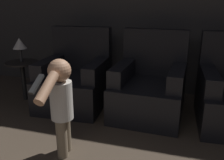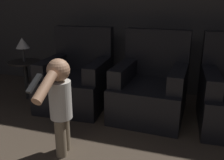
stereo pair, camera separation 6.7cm
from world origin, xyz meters
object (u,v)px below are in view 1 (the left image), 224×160
person_toddler (61,101)px  lamp (20,44)px  armchair_middle (150,87)px  armchair_left (75,80)px

person_toddler → lamp: size_ratio=2.74×
armchair_middle → person_toddler: armchair_middle is taller
armchair_middle → lamp: bearing=-175.8°
armchair_middle → person_toddler: size_ratio=1.13×
armchair_left → person_toddler: 1.16m
armchair_left → person_toddler: size_ratio=1.13×
person_toddler → lamp: bearing=37.9°
armchair_left → lamp: (-0.75, -0.07, 0.45)m
armchair_left → armchair_middle: 0.97m
lamp → armchair_middle: bearing=2.2°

